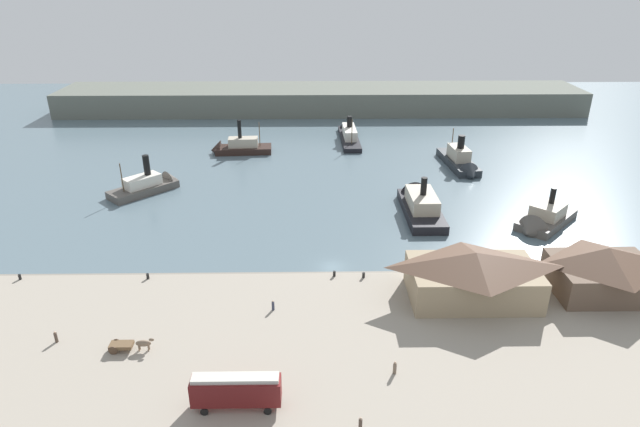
{
  "coord_description": "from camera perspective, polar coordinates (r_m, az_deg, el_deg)",
  "views": [
    {
      "loc": [
        -3.26,
        -79.23,
        46.27
      ],
      "look_at": [
        -1.8,
        17.48,
        2.0
      ],
      "focal_mm": 30.27,
      "sensor_mm": 36.0,
      "label": 1
    }
  ],
  "objects": [
    {
      "name": "mooring_post_center_east",
      "position": [
        90.28,
        -17.75,
        -6.33
      ],
      "size": [
        0.44,
        0.44,
        0.9
      ],
      "primitive_type": "cylinder",
      "color": "black",
      "rests_on": "quay_promenade"
    },
    {
      "name": "pedestrian_by_tram",
      "position": [
        80.62,
        -26.14,
        -11.65
      ],
      "size": [
        0.42,
        0.42,
        1.68
      ],
      "color": "#4C3D33",
      "rests_on": "quay_promenade"
    },
    {
      "name": "ferry_shed_west_terminal",
      "position": [
        82.94,
        15.91,
        -6.27
      ],
      "size": [
        18.9,
        11.21,
        7.56
      ],
      "color": "#998466",
      "rests_on": "quay_promenade"
    },
    {
      "name": "ground_plane",
      "position": [
        91.81,
        1.29,
        -5.68
      ],
      "size": [
        320.0,
        320.0,
        0.0
      ],
      "primitive_type": "plane",
      "color": "slate"
    },
    {
      "name": "ferry_mid_harbor",
      "position": [
        161.65,
        3.03,
        8.44
      ],
      "size": [
        5.52,
        25.75,
        9.86
      ],
      "color": "black",
      "rests_on": "ground"
    },
    {
      "name": "seawall_edge",
      "position": [
        88.46,
        1.38,
        -6.57
      ],
      "size": [
        110.0,
        0.8,
        1.0
      ],
      "primitive_type": "cube",
      "color": "gray",
      "rests_on": "ground"
    },
    {
      "name": "pedestrian_near_cart",
      "position": [
        68.62,
        7.91,
        -15.86
      ],
      "size": [
        0.44,
        0.44,
        1.78
      ],
      "color": "#6B5B4C",
      "rests_on": "quay_promenade"
    },
    {
      "name": "mooring_post_center_west",
      "position": [
        98.16,
        -29.15,
        -5.87
      ],
      "size": [
        0.44,
        0.44,
        0.9
      ],
      "primitive_type": "cylinder",
      "color": "black",
      "rests_on": "quay_promenade"
    },
    {
      "name": "far_headland",
      "position": [
        193.92,
        0.12,
        12.0
      ],
      "size": [
        180.0,
        24.0,
        8.0
      ],
      "primitive_type": "cube",
      "color": "#60665B",
      "rests_on": "ground"
    },
    {
      "name": "ferry_approaching_east",
      "position": [
        113.5,
        22.42,
        -0.7
      ],
      "size": [
        15.87,
        15.94,
        9.43
      ],
      "color": "#514C47",
      "rests_on": "ground"
    },
    {
      "name": "street_tram",
      "position": [
        63.35,
        -8.86,
        -17.9
      ],
      "size": [
        9.96,
        2.46,
        4.42
      ],
      "color": "maroon",
      "rests_on": "quay_promenade"
    },
    {
      "name": "pedestrian_standing_center",
      "position": [
        78.96,
        -4.98,
        -9.68
      ],
      "size": [
        0.4,
        0.4,
        1.6
      ],
      "color": "#33384C",
      "rests_on": "quay_promenade"
    },
    {
      "name": "ferry_moored_east",
      "position": [
        140.57,
        14.68,
        5.27
      ],
      "size": [
        7.21,
        20.92,
        9.85
      ],
      "color": "#23282D",
      "rests_on": "ground"
    },
    {
      "name": "ferry_moored_west",
      "position": [
        114.11,
        10.44,
        1.15
      ],
      "size": [
        7.06,
        21.2,
        10.49
      ],
      "color": "black",
      "rests_on": "ground"
    },
    {
      "name": "pedestrian_walking_west",
      "position": [
        61.85,
        4.29,
        -21.28
      ],
      "size": [
        0.4,
        0.4,
        1.62
      ],
      "color": "#4C3D33",
      "rests_on": "quay_promenade"
    },
    {
      "name": "mooring_post_east",
      "position": [
        86.72,
        1.52,
        -6.38
      ],
      "size": [
        0.44,
        0.44,
        0.9
      ],
      "primitive_type": "cylinder",
      "color": "black",
      "rests_on": "quay_promenade"
    },
    {
      "name": "quay_promenade",
      "position": [
        73.29,
        1.93,
        -13.97
      ],
      "size": [
        110.0,
        36.0,
        1.2
      ],
      "primitive_type": "cube",
      "color": "#9E9384",
      "rests_on": "ground"
    },
    {
      "name": "mooring_post_west",
      "position": [
        86.61,
        4.63,
        -6.51
      ],
      "size": [
        0.44,
        0.44,
        0.9
      ],
      "primitive_type": "cylinder",
      "color": "black",
      "rests_on": "quay_promenade"
    },
    {
      "name": "ferry_departing_north",
      "position": [
        149.86,
        -8.81,
        6.9
      ],
      "size": [
        16.69,
        6.71,
        10.87
      ],
      "color": "black",
      "rests_on": "ground"
    },
    {
      "name": "ferry_shed_central_terminal",
      "position": [
        91.79,
        27.85,
        -5.26
      ],
      "size": [
        14.94,
        11.29,
        7.45
      ],
      "color": "brown",
      "rests_on": "quay_promenade"
    },
    {
      "name": "ferry_outer_harbor",
      "position": [
        128.06,
        -17.47,
        2.94
      ],
      "size": [
        15.5,
        15.62,
        10.24
      ],
      "color": "#514C47",
      "rests_on": "ground"
    },
    {
      "name": "horse_cart",
      "position": [
        75.38,
        -19.53,
        -12.93
      ],
      "size": [
        5.78,
        1.66,
        1.87
      ],
      "color": "brown",
      "rests_on": "quay_promenade"
    }
  ]
}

